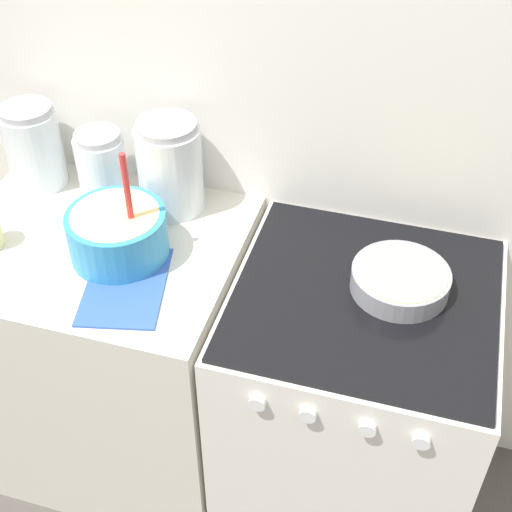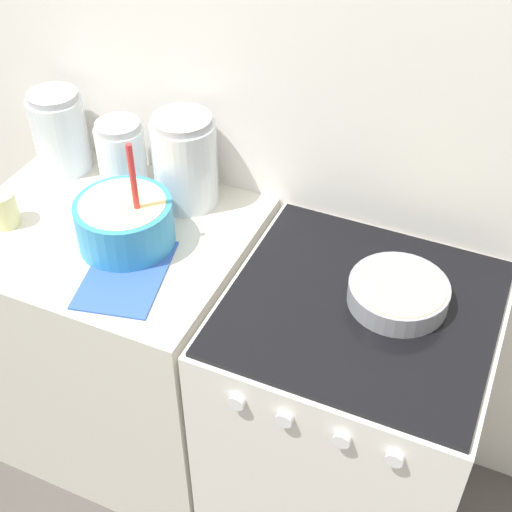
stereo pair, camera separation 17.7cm
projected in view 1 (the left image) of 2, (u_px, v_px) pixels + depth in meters
name	position (u px, v px, depth m)	size (l,w,h in m)	color
wall_back	(269.00, 96.00, 1.86)	(4.55, 0.05, 2.40)	white
countertop_cabinet	(115.00, 353.00, 2.19)	(0.77, 0.64, 0.89)	silver
stove	(350.00, 407.00, 2.03)	(0.66, 0.66, 0.89)	white
mixing_bowl	(118.00, 232.00, 1.81)	(0.25, 0.25, 0.32)	#338CBF
baking_pan	(400.00, 279.00, 1.74)	(0.24, 0.24, 0.06)	gray
storage_jar_left	(35.00, 151.00, 2.04)	(0.16, 0.16, 0.25)	silver
storage_jar_middle	(102.00, 169.00, 2.01)	(0.14, 0.14, 0.20)	silver
storage_jar_right	(171.00, 172.00, 1.94)	(0.18, 0.18, 0.27)	silver
recipe_page	(126.00, 286.00, 1.76)	(0.25, 0.33, 0.01)	#3359B2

